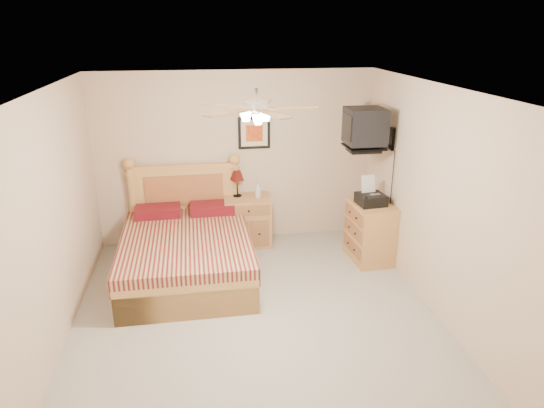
{
  "coord_description": "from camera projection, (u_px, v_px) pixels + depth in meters",
  "views": [
    {
      "loc": [
        -0.55,
        -4.58,
        3.07
      ],
      "look_at": [
        0.32,
        0.9,
        1.02
      ],
      "focal_mm": 32.0,
      "sensor_mm": 36.0,
      "label": 1
    }
  ],
  "objects": [
    {
      "name": "fax_machine",
      "position": [
        372.0,
        191.0,
        6.39
      ],
      "size": [
        0.38,
        0.4,
        0.37
      ],
      "primitive_type": null,
      "rotation": [
        0.0,
        0.0,
        0.1
      ],
      "color": "black",
      "rests_on": "dresser"
    },
    {
      "name": "magazine_upper",
      "position": [
        364.0,
        194.0,
        6.74
      ],
      "size": [
        0.25,
        0.31,
        0.02
      ],
      "primitive_type": "imported",
      "rotation": [
        0.0,
        0.0,
        -0.17
      ],
      "color": "tan",
      "rests_on": "magazine_lower"
    },
    {
      "name": "nightstand",
      "position": [
        248.0,
        221.0,
        7.14
      ],
      "size": [
        0.69,
        0.53,
        0.73
      ],
      "primitive_type": "cube",
      "rotation": [
        0.0,
        0.0,
        -0.04
      ],
      "color": "#A76D48",
      "rests_on": "ground"
    },
    {
      "name": "table_lamp",
      "position": [
        237.0,
        183.0,
        7.0
      ],
      "size": [
        0.27,
        0.27,
        0.39
      ],
      "primitive_type": null,
      "rotation": [
        0.0,
        0.0,
        -0.34
      ],
      "color": "#53110D",
      "rests_on": "nightstand"
    },
    {
      "name": "ceiling_fan",
      "position": [
        256.0,
        109.0,
        4.38
      ],
      "size": [
        1.14,
        1.14,
        0.28
      ],
      "primitive_type": null,
      "color": "white",
      "rests_on": "ceiling"
    },
    {
      "name": "lotion_bottle",
      "position": [
        258.0,
        189.0,
        6.97
      ],
      "size": [
        0.11,
        0.11,
        0.24
      ],
      "primitive_type": "imported",
      "rotation": [
        0.0,
        0.0,
        -0.18
      ],
      "color": "silver",
      "rests_on": "nightstand"
    },
    {
      "name": "ceiling",
      "position": [
        254.0,
        90.0,
        4.52
      ],
      "size": [
        4.0,
        4.5,
        0.04
      ],
      "primitive_type": "cube",
      "color": "white",
      "rests_on": "ground"
    },
    {
      "name": "dresser",
      "position": [
        370.0,
        231.0,
        6.64
      ],
      "size": [
        0.53,
        0.73,
        0.82
      ],
      "primitive_type": "cube",
      "rotation": [
        0.0,
        0.0,
        0.06
      ],
      "color": "tan",
      "rests_on": "ground"
    },
    {
      "name": "wall_tv",
      "position": [
        376.0,
        129.0,
        6.26
      ],
      "size": [
        0.56,
        0.46,
        0.58
      ],
      "primitive_type": null,
      "color": "black",
      "rests_on": "wall_right"
    },
    {
      "name": "wall_left",
      "position": [
        49.0,
        226.0,
        4.66
      ],
      "size": [
        0.04,
        4.5,
        2.5
      ],
      "primitive_type": "cube",
      "color": "beige",
      "rests_on": "ground"
    },
    {
      "name": "magazine_lower",
      "position": [
        363.0,
        196.0,
        6.74
      ],
      "size": [
        0.2,
        0.26,
        0.02
      ],
      "primitive_type": "imported",
      "rotation": [
        0.0,
        0.0,
        -0.05
      ],
      "color": "#BDB196",
      "rests_on": "dresser"
    },
    {
      "name": "wall_front",
      "position": [
        302.0,
        352.0,
        2.87
      ],
      "size": [
        4.0,
        0.04,
        2.5
      ],
      "primitive_type": "cube",
      "color": "beige",
      "rests_on": "ground"
    },
    {
      "name": "bed",
      "position": [
        185.0,
        228.0,
        6.08
      ],
      "size": [
        1.6,
        2.09,
        1.35
      ],
      "primitive_type": null,
      "rotation": [
        0.0,
        0.0,
        0.01
      ],
      "color": "tan",
      "rests_on": "ground"
    },
    {
      "name": "wall_back",
      "position": [
        236.0,
        158.0,
        7.04
      ],
      "size": [
        4.0,
        0.04,
        2.5
      ],
      "primitive_type": "cube",
      "color": "beige",
      "rests_on": "ground"
    },
    {
      "name": "floor",
      "position": [
        256.0,
        319.0,
        5.39
      ],
      "size": [
        4.5,
        4.5,
        0.0
      ],
      "primitive_type": "plane",
      "color": "#9D988E",
      "rests_on": "ground"
    },
    {
      "name": "wall_right",
      "position": [
        438.0,
        204.0,
        5.25
      ],
      "size": [
        0.04,
        4.5,
        2.5
      ],
      "primitive_type": "cube",
      "color": "beige",
      "rests_on": "ground"
    },
    {
      "name": "framed_picture",
      "position": [
        254.0,
        133.0,
        6.93
      ],
      "size": [
        0.46,
        0.04,
        0.46
      ],
      "primitive_type": "cube",
      "color": "black",
      "rests_on": "wall_back"
    }
  ]
}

